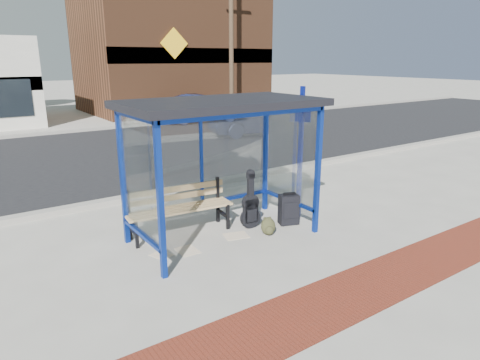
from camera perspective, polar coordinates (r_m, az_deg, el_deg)
ground at (r=7.70m, az=-2.16°, el=-7.56°), size 120.00×120.00×0.00m
brick_paver_strip at (r=5.91m, az=12.01°, el=-15.68°), size 60.00×1.00×0.01m
curb_near at (r=10.10m, az=-11.02°, el=-1.69°), size 60.00×0.25×0.12m
street_asphalt at (r=14.80m, az=-19.03°, el=3.10°), size 60.00×10.00×0.00m
curb_far at (r=19.68m, az=-23.17°, el=5.86°), size 60.00×0.25×0.12m
far_sidewalk at (r=21.53m, az=-24.22°, el=6.36°), size 60.00×4.00×0.01m
bus_shelter at (r=7.19m, az=-2.64°, el=7.95°), size 3.30×1.80×2.42m
storefront_brown at (r=27.15m, az=-9.17°, el=16.02°), size 10.00×7.08×6.40m
tree_right at (r=32.45m, az=-4.58°, el=20.10°), size 3.60×3.60×7.03m
utility_pole_east at (r=23.22m, az=-1.18°, el=18.50°), size 1.60×0.24×8.00m
bench at (r=7.76m, az=-8.22°, el=-3.46°), size 1.96×0.64×0.91m
guitar_bag at (r=7.96m, az=1.40°, el=-3.76°), size 0.39×0.14×1.06m
suitcase at (r=8.20m, az=6.53°, el=-3.93°), size 0.42×0.34×0.64m
backpack at (r=7.74m, az=3.80°, el=-6.24°), size 0.32×0.31×0.32m
sign_post at (r=8.36m, az=8.11°, el=4.58°), size 0.16×0.31×2.57m
newspaper_a at (r=7.21m, az=-7.01°, el=-9.32°), size 0.32×0.40×0.01m
newspaper_b at (r=7.13m, az=-10.42°, el=-9.80°), size 0.36×0.40×0.01m
newspaper_c at (r=7.72m, az=-0.52°, el=-7.44°), size 0.49×0.43×0.01m
parked_car at (r=21.58m, az=-4.99°, el=9.53°), size 4.26×1.88×1.36m
fire_hydrant at (r=25.00m, az=1.55°, el=9.81°), size 0.33×0.22×0.74m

